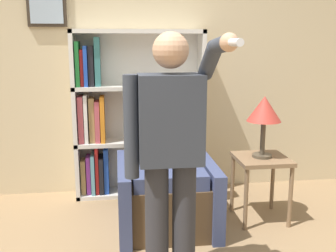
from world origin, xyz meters
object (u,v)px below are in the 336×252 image
(armchair, at_px, (165,184))
(person_standing, at_px, (171,150))
(bookcase, at_px, (124,117))
(table_lamp, at_px, (264,111))
(side_table, at_px, (261,168))

(armchair, height_order, person_standing, person_standing)
(bookcase, height_order, person_standing, bookcase)
(table_lamp, bearing_deg, side_table, -90.00)
(table_lamp, bearing_deg, armchair, 176.73)
(bookcase, distance_m, table_lamp, 1.43)
(person_standing, height_order, side_table, person_standing)
(armchair, distance_m, person_standing, 1.12)
(person_standing, relative_size, table_lamp, 3.02)
(side_table, height_order, table_lamp, table_lamp)
(bookcase, height_order, armchair, bookcase)
(side_table, bearing_deg, armchair, 176.73)
(bookcase, bearing_deg, table_lamp, -32.86)
(armchair, bearing_deg, bookcase, 114.86)
(bookcase, distance_m, side_table, 1.46)
(armchair, relative_size, person_standing, 0.70)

